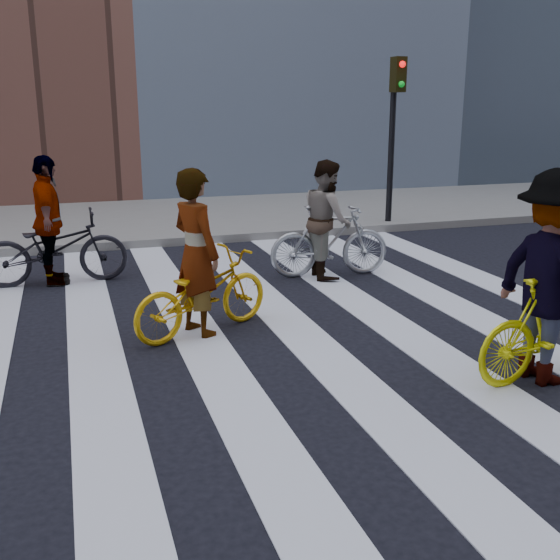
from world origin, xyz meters
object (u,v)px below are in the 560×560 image
bike_yellow_left (202,293)px  rider_mid (327,219)px  bike_dark_rear (55,248)px  bike_yellow_right (551,328)px  rider_rear (48,221)px  traffic_signal (395,113)px  rider_right (552,278)px  rider_left (196,253)px  bike_silver_mid (330,241)px

bike_yellow_left → rider_mid: (2.22, 1.85, 0.40)m
bike_yellow_left → bike_dark_rear: (-1.55, 2.65, 0.06)m
bike_yellow_left → bike_yellow_right: (2.79, -2.23, 0.04)m
rider_rear → traffic_signal: bearing=-71.4°
traffic_signal → bike_dark_rear: size_ratio=1.68×
traffic_signal → rider_right: bearing=-106.5°
bike_yellow_right → rider_rear: bearing=35.8°
bike_dark_rear → traffic_signal: bearing=-71.2°
rider_left → rider_rear: rider_left is taller
bike_dark_rear → rider_mid: 3.87m
rider_left → rider_rear: (-1.55, 2.65, -0.01)m
rider_mid → rider_rear: (-3.83, 0.80, 0.05)m
bike_yellow_right → bike_yellow_left: bearing=45.3°
rider_mid → rider_rear: 3.91m
bike_dark_rear → rider_right: (4.29, -4.88, 0.45)m
bike_yellow_left → bike_yellow_right: size_ratio=1.05×
bike_dark_rear → rider_rear: bearing=89.1°
bike_yellow_right → rider_left: bearing=45.8°
bike_silver_mid → bike_dark_rear: size_ratio=0.90×
bike_yellow_left → rider_left: 0.46m
bike_dark_rear → rider_left: rider_left is taller
bike_dark_rear → rider_left: bearing=-151.4°
rider_left → bike_silver_mid: bearing=-76.4°
bike_silver_mid → rider_rear: rider_rear is taller
bike_silver_mid → rider_rear: bearing=84.4°
bike_silver_mid → bike_yellow_right: size_ratio=1.07×
bike_yellow_left → rider_mid: bearing=-75.1°
bike_yellow_left → bike_yellow_right: bearing=-153.5°
bike_yellow_left → rider_right: bearing=-154.0°
traffic_signal → bike_yellow_left: bearing=-134.6°
bike_yellow_left → rider_rear: size_ratio=0.97×
traffic_signal → bike_dark_rear: 7.04m
rider_mid → rider_right: size_ratio=0.88×
rider_rear → bike_dark_rear: bearing=-90.9°
bike_dark_rear → rider_left: (1.50, -2.65, 0.40)m
rider_rear → rider_mid: bearing=-102.7°
traffic_signal → rider_right: traffic_signal is taller
traffic_signal → bike_yellow_left: traffic_signal is taller
bike_dark_rear → rider_mid: size_ratio=1.15×
bike_yellow_left → rider_right: rider_right is taller
bike_yellow_right → rider_left: 3.64m
bike_silver_mid → bike_yellow_right: 4.11m
traffic_signal → rider_mid: bearing=-130.5°
bike_silver_mid → rider_mid: size_ratio=1.04×
rider_mid → rider_right: rider_right is taller
rider_mid → rider_left: bearing=135.2°
bike_silver_mid → rider_rear: size_ratio=0.98×
bike_yellow_left → rider_right: 3.57m
bike_yellow_right → traffic_signal: bearing=-22.3°
rider_left → rider_right: rider_right is taller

